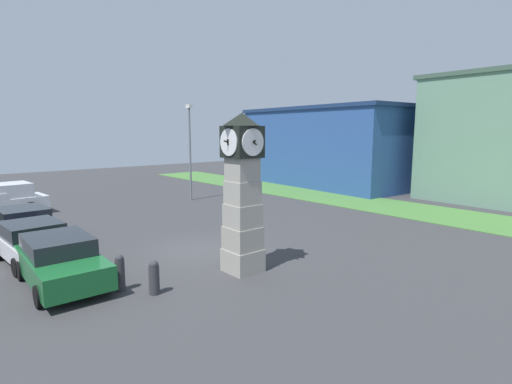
{
  "coord_description": "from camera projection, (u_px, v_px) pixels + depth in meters",
  "views": [
    {
      "loc": [
        13.33,
        -8.46,
        4.84
      ],
      "look_at": [
        1.16,
        1.94,
        2.38
      ],
      "focal_mm": 28.0,
      "sensor_mm": 36.0,
      "label": 1
    }
  ],
  "objects": [
    {
      "name": "car_navy_sedan",
      "position": [
        25.0,
        225.0,
        17.35
      ],
      "size": [
        4.04,
        2.15,
        1.51
      ],
      "color": "navy",
      "rests_on": "ground_plane"
    },
    {
      "name": "grass_verge_far",
      "position": [
        344.0,
        199.0,
        28.32
      ],
      "size": [
        47.24,
        5.0,
        0.04
      ],
      "primitive_type": "cube",
      "color": "#477A38",
      "rests_on": "ground_plane"
    },
    {
      "name": "bollard_mid_row",
      "position": [
        154.0,
        277.0,
        11.87
      ],
      "size": [
        0.31,
        0.31,
        1.05
      ],
      "color": "#333338",
      "rests_on": "ground_plane"
    },
    {
      "name": "ground_plane",
      "position": [
        201.0,
        251.0,
        16.18
      ],
      "size": [
        78.74,
        78.74,
        0.0
      ],
      "primitive_type": "plane",
      "color": "#38383A"
    },
    {
      "name": "clock_tower",
      "position": [
        242.0,
        194.0,
        13.5
      ],
      "size": [
        1.43,
        1.47,
        5.43
      ],
      "color": "#A09B91",
      "rests_on": "ground_plane"
    },
    {
      "name": "bollard_near_tower",
      "position": [
        120.0,
        272.0,
        12.12
      ],
      "size": [
        0.29,
        0.29,
        1.14
      ],
      "color": "#333338",
      "rests_on": "ground_plane"
    },
    {
      "name": "warehouse_blue_far",
      "position": [
        335.0,
        146.0,
        36.57
      ],
      "size": [
        16.6,
        10.7,
        6.88
      ],
      "color": "#2D5193",
      "rests_on": "ground_plane"
    },
    {
      "name": "car_by_building",
      "position": [
        61.0,
        261.0,
        12.59
      ],
      "size": [
        4.33,
        2.13,
        1.53
      ],
      "color": "#19602D",
      "rests_on": "ground_plane"
    },
    {
      "name": "street_lamp_far_side",
      "position": [
        190.0,
        146.0,
        27.64
      ],
      "size": [
        0.5,
        0.24,
        6.62
      ],
      "color": "slate",
      "rests_on": "ground_plane"
    },
    {
      "name": "car_near_tower",
      "position": [
        35.0,
        242.0,
        14.86
      ],
      "size": [
        4.04,
        2.32,
        1.46
      ],
      "color": "silver",
      "rests_on": "ground_plane"
    }
  ]
}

